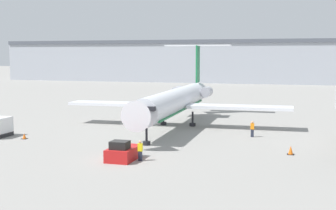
{
  "coord_description": "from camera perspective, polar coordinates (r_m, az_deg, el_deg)",
  "views": [
    {
      "loc": [
        15.4,
        -36.94,
        9.14
      ],
      "look_at": [
        0.0,
        14.66,
        3.38
      ],
      "focal_mm": 50.0,
      "sensor_mm": 36.0,
      "label": 1
    }
  ],
  "objects": [
    {
      "name": "ground_plane",
      "position": [
        41.05,
        -5.9,
        -6.79
      ],
      "size": [
        600.0,
        600.0,
        0.0
      ],
      "primitive_type": "plane",
      "color": "gray"
    },
    {
      "name": "terminal_building",
      "position": [
        157.7,
        11.06,
        5.26
      ],
      "size": [
        180.0,
        16.8,
        14.15
      ],
      "color": "#9EA3AD",
      "rests_on": "ground"
    },
    {
      "name": "airplane_main",
      "position": [
        59.57,
        1.0,
        0.58
      ],
      "size": [
        29.1,
        31.6,
        10.72
      ],
      "color": "silver",
      "rests_on": "ground"
    },
    {
      "name": "pushback_tug",
      "position": [
        41.28,
        -5.47,
        -5.76
      ],
      "size": [
        2.16,
        3.78,
        1.81
      ],
      "color": "#B21919",
      "rests_on": "ground"
    },
    {
      "name": "worker_near_tug",
      "position": [
        40.71,
        -3.41,
        -5.52
      ],
      "size": [
        0.4,
        0.25,
        1.79
      ],
      "color": "#232838",
      "rests_on": "ground"
    },
    {
      "name": "worker_by_wing",
      "position": [
        53.16,
        10.24,
        -2.84
      ],
      "size": [
        0.4,
        0.25,
        1.82
      ],
      "color": "#232838",
      "rests_on": "ground"
    },
    {
      "name": "traffic_cone_left",
      "position": [
        53.61,
        -17.11,
        -3.67
      ],
      "size": [
        0.58,
        0.58,
        0.61
      ],
      "color": "black",
      "rests_on": "ground"
    },
    {
      "name": "traffic_cone_right",
      "position": [
        44.74,
        14.73,
        -5.37
      ],
      "size": [
        0.63,
        0.63,
        0.82
      ],
      "color": "black",
      "rests_on": "ground"
    }
  ]
}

